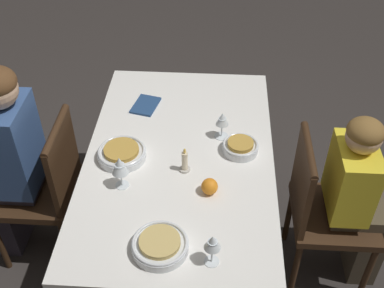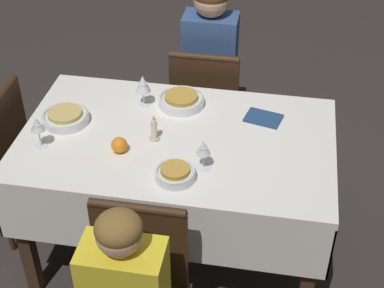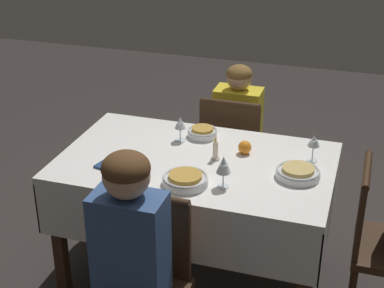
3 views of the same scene
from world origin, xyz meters
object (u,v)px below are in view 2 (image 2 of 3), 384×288
wine_glass_west (37,126)px  wine_glass_south (203,149)px  orange_fruit (119,145)px  dining_table (177,155)px  chair_north (207,103)px  person_adult_denim (211,63)px  candle_centerpiece (154,131)px  bowl_west (65,117)px  wine_glass_north (143,84)px  napkin_red_folded (263,118)px  bowl_north (181,100)px  bowl_south (175,173)px

wine_glass_west → wine_glass_south: 0.74m
wine_glass_west → orange_fruit: (0.36, 0.02, -0.08)m
dining_table → chair_north: 0.72m
dining_table → person_adult_denim: size_ratio=1.22×
dining_table → candle_centerpiece: candle_centerpiece is taller
wine_glass_west → bowl_west: bearing=77.2°
wine_glass_north → wine_glass_south: (0.36, -0.43, -0.02)m
dining_table → chair_north: (0.03, 0.70, -0.17)m
wine_glass_west → wine_glass_north: bearing=47.1°
dining_table → wine_glass_north: (-0.21, 0.23, 0.22)m
dining_table → napkin_red_folded: 0.45m
bowl_west → candle_centerpiece: bearing=-8.0°
bowl_north → orange_fruit: 0.46m
bowl_north → candle_centerpiece: candle_centerpiece is taller
candle_centerpiece → dining_table: bearing=18.6°
wine_glass_north → napkin_red_folded: size_ratio=0.86×
bowl_north → napkin_red_folded: (0.41, -0.05, -0.02)m
dining_table → wine_glass_south: (0.15, -0.19, 0.20)m
wine_glass_north → candle_centerpiece: (0.11, -0.27, -0.07)m
person_adult_denim → bowl_north: size_ratio=5.20×
chair_north → bowl_south: 1.03m
dining_table → wine_glass_south: bearing=-51.5°
dining_table → candle_centerpiece: bearing=-161.4°
person_adult_denim → bowl_south: size_ratio=6.90×
wine_glass_north → bowl_west: wine_glass_north is taller
wine_glass_north → wine_glass_south: wine_glass_north is taller
bowl_west → orange_fruit: size_ratio=3.05×
person_adult_denim → wine_glass_south: bearing=96.5°
wine_glass_north → bowl_south: wine_glass_north is taller
bowl_north → wine_glass_north: wine_glass_north is taller
bowl_south → napkin_red_folded: bowl_south is taller
wine_glass_west → napkin_red_folded: size_ratio=0.79×
wine_glass_south → orange_fruit: size_ratio=1.98×
dining_table → person_adult_denim: (0.03, 0.85, 0.01)m
candle_centerpiece → wine_glass_west: bearing=-164.3°
person_adult_denim → candle_centerpiece: (-0.13, -0.89, 0.13)m
chair_north → napkin_red_folded: chair_north is taller
candle_centerpiece → wine_glass_north: bearing=113.1°
napkin_red_folded → bowl_west: bearing=-168.8°
bowl_west → candle_centerpiece: (0.44, -0.06, 0.02)m
wine_glass_north → wine_glass_south: 0.56m
chair_north → bowl_north: (-0.06, -0.44, 0.30)m
wine_glass_north → napkin_red_folded: (0.59, -0.02, -0.11)m
dining_table → wine_glass_south: wine_glass_south is taller
wine_glass_north → orange_fruit: 0.39m
person_adult_denim → bowl_north: bearing=83.9°
bowl_north → candle_centerpiece: size_ratio=1.74×
candle_centerpiece → orange_fruit: bearing=-138.5°
wine_glass_west → person_adult_denim: bearing=58.8°
dining_table → napkin_red_folded: (0.38, 0.21, 0.11)m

